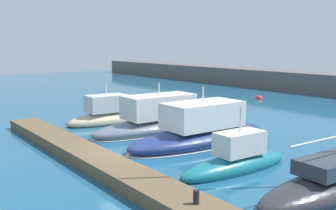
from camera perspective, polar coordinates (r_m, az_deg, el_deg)
ground_plane at (r=19.12m, az=-5.49°, el=-7.83°), size 120.00×120.00×0.00m
dock_pier at (r=18.19m, az=-10.59°, el=-7.93°), size 21.34×1.70×0.55m
motorboat_sand_nearest at (r=27.78m, az=-8.46°, el=-1.56°), size 2.33×6.49×3.26m
motorboat_slate_second at (r=25.02m, az=-0.76°, el=-2.24°), size 2.98×10.17×3.42m
motorboat_navy_third at (r=21.84m, az=5.00°, el=-3.82°), size 3.22×9.56×3.47m
motorboat_teal_fourth at (r=17.51m, az=10.06°, el=-8.00°), size 1.71×6.09×3.19m
mooring_buoy_red at (r=40.60m, az=13.19°, el=0.85°), size 0.73×0.73×0.73m
dock_bollard at (r=12.48m, az=4.16°, el=-13.31°), size 0.20×0.20×0.44m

